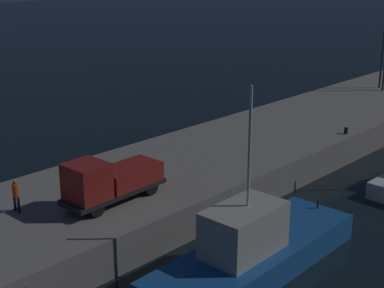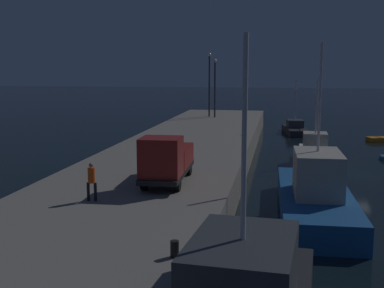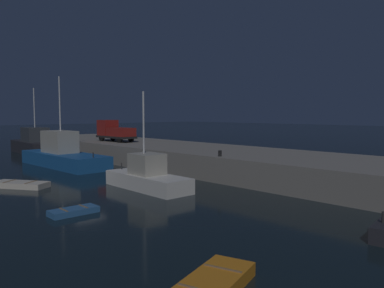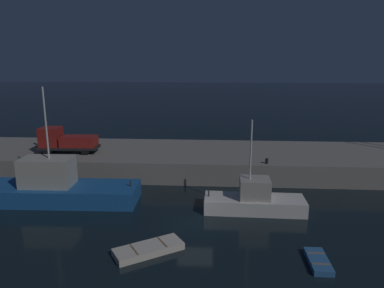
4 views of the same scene
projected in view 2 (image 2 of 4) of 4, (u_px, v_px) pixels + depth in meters
ground_plane at (354, 175)px, 38.61m from camera, size 320.00×320.00×0.00m
pier_quay at (184, 156)px, 40.67m from camera, size 63.21×10.28×2.07m
fishing_trawler_red at (315, 153)px, 43.18m from camera, size 7.65×2.62×7.10m
fishing_boat_blue at (295, 129)px, 62.48m from camera, size 7.62×3.22×6.47m
fishing_boat_white at (315, 195)px, 27.81m from camera, size 12.78×4.08×9.34m
lamp_post_west at (215, 83)px, 60.74m from camera, size 0.44×0.44×6.92m
lamp_post_east at (209, 79)px, 61.69m from camera, size 0.44×0.44×7.67m
utility_truck at (167, 160)px, 26.53m from camera, size 6.04×2.16×2.61m
dockworker at (91, 179)px, 23.06m from camera, size 0.34×0.47×1.75m
bollard_west at (245, 132)px, 45.63m from camera, size 0.28×0.28×0.47m
bollard_central at (175, 249)px, 16.33m from camera, size 0.28×0.28×0.54m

